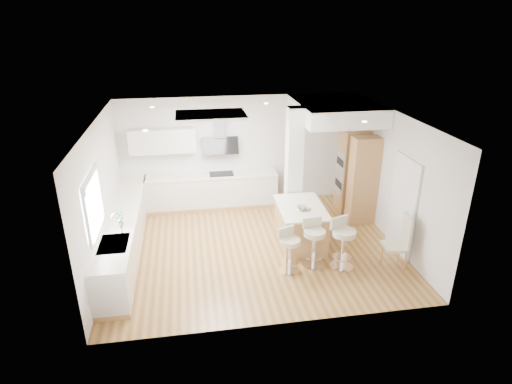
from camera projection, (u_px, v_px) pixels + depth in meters
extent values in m
plane|color=#A0723B|center=(255.00, 247.00, 9.23)|extent=(6.00, 6.00, 0.00)
cube|color=white|center=(255.00, 247.00, 9.23)|extent=(6.00, 5.00, 0.02)
cube|color=silver|center=(239.00, 151.00, 10.96)|extent=(6.00, 0.04, 2.80)
cube|color=silver|center=(101.00, 196.00, 8.23)|extent=(0.04, 5.00, 2.80)
cube|color=silver|center=(393.00, 178.00, 9.13)|extent=(0.04, 5.00, 2.80)
cube|color=white|center=(211.00, 115.00, 8.57)|extent=(1.40, 0.95, 0.05)
cube|color=white|center=(211.00, 116.00, 8.58)|extent=(1.25, 0.80, 0.03)
cylinder|color=silver|center=(152.00, 107.00, 9.21)|extent=(0.10, 0.10, 0.02)
cylinder|color=silver|center=(145.00, 131.00, 7.39)|extent=(0.10, 0.10, 0.02)
cylinder|color=silver|center=(266.00, 104.00, 9.58)|extent=(0.10, 0.10, 0.02)
cylinder|color=silver|center=(338.00, 106.00, 9.35)|extent=(0.10, 0.10, 0.02)
cylinder|color=silver|center=(365.00, 122.00, 7.99)|extent=(0.10, 0.10, 0.02)
cube|color=white|center=(93.00, 204.00, 7.33)|extent=(0.03, 1.15, 0.95)
cube|color=white|center=(89.00, 176.00, 7.13)|extent=(0.04, 1.28, 0.06)
cube|color=white|center=(98.00, 230.00, 7.52)|extent=(0.04, 1.28, 0.06)
cube|color=white|center=(87.00, 219.00, 6.77)|extent=(0.04, 0.06, 0.95)
cube|color=white|center=(100.00, 190.00, 7.88)|extent=(0.04, 0.06, 0.95)
cube|color=#B0B3B9|center=(91.00, 180.00, 7.16)|extent=(0.03, 1.18, 0.14)
cube|color=#4F453E|center=(403.00, 207.00, 8.74)|extent=(0.02, 0.90, 2.00)
cube|color=white|center=(403.00, 207.00, 8.74)|extent=(0.05, 1.00, 2.10)
cube|color=tan|center=(127.00, 249.00, 9.03)|extent=(0.60, 4.50, 0.10)
cube|color=silver|center=(125.00, 231.00, 8.86)|extent=(0.60, 4.50, 0.76)
cube|color=silver|center=(122.00, 214.00, 8.71)|extent=(0.63, 4.50, 0.04)
cube|color=#A4A4A9|center=(114.00, 244.00, 7.57)|extent=(0.50, 0.75, 0.02)
cube|color=#A4A4A9|center=(113.00, 252.00, 7.42)|extent=(0.40, 0.34, 0.10)
cube|color=#A4A4A9|center=(115.00, 241.00, 7.75)|extent=(0.40, 0.34, 0.10)
cylinder|color=white|center=(121.00, 226.00, 7.79)|extent=(0.02, 0.02, 0.36)
torus|color=white|center=(116.00, 218.00, 7.71)|extent=(0.18, 0.02, 0.18)
imported|color=#458242|center=(120.00, 219.00, 8.10)|extent=(0.17, 0.12, 0.33)
cube|color=tan|center=(213.00, 205.00, 11.10)|extent=(3.30, 0.60, 0.10)
cube|color=silver|center=(212.00, 190.00, 10.93)|extent=(3.30, 0.60, 0.76)
cube|color=silver|center=(212.00, 175.00, 10.77)|extent=(3.33, 0.63, 0.04)
cube|color=black|center=(221.00, 174.00, 10.80)|extent=(0.60, 0.40, 0.01)
cube|color=silver|center=(162.00, 141.00, 10.36)|extent=(1.60, 0.34, 0.60)
cube|color=#A4A4A9|center=(219.00, 124.00, 10.50)|extent=(0.25, 0.18, 0.70)
cube|color=black|center=(220.00, 146.00, 10.64)|extent=(0.90, 0.26, 0.44)
cube|color=white|center=(294.00, 168.00, 9.70)|extent=(0.35, 0.35, 2.80)
cube|color=white|center=(335.00, 110.00, 9.80)|extent=(1.78, 2.20, 0.40)
cube|color=tan|center=(352.00, 171.00, 10.58)|extent=(0.62, 0.62, 2.10)
cube|color=tan|center=(363.00, 181.00, 9.95)|extent=(0.62, 0.40, 2.10)
cube|color=#A4A4A9|center=(341.00, 162.00, 10.44)|extent=(0.02, 0.55, 0.55)
cube|color=#A4A4A9|center=(339.00, 184.00, 10.67)|extent=(0.02, 0.55, 0.55)
cube|color=black|center=(340.00, 162.00, 10.44)|extent=(0.01, 0.45, 0.18)
cube|color=black|center=(339.00, 184.00, 10.66)|extent=(0.01, 0.45, 0.18)
cube|color=tan|center=(300.00, 226.00, 9.22)|extent=(0.92, 1.40, 0.84)
cube|color=silver|center=(301.00, 207.00, 9.05)|extent=(1.00, 1.48, 0.04)
imported|color=gray|center=(303.00, 208.00, 8.89)|extent=(0.26, 0.26, 0.06)
sphere|color=orange|center=(305.00, 208.00, 8.90)|extent=(0.07, 0.07, 0.07)
sphere|color=orange|center=(301.00, 208.00, 8.91)|extent=(0.07, 0.07, 0.07)
sphere|color=#73A336|center=(303.00, 209.00, 8.86)|extent=(0.07, 0.07, 0.07)
cylinder|color=white|center=(289.00, 271.00, 8.36)|extent=(0.53, 0.53, 0.03)
cylinder|color=white|center=(290.00, 257.00, 8.24)|extent=(0.08, 0.08, 0.60)
cylinder|color=white|center=(289.00, 262.00, 8.28)|extent=(0.41, 0.41, 0.01)
cylinder|color=beige|center=(290.00, 241.00, 8.10)|extent=(0.50, 0.50, 0.09)
cube|color=beige|center=(286.00, 232.00, 8.17)|extent=(0.34, 0.17, 0.20)
cylinder|color=white|center=(313.00, 265.00, 8.55)|extent=(0.48, 0.48, 0.03)
cylinder|color=white|center=(314.00, 250.00, 8.42)|extent=(0.08, 0.08, 0.66)
cylinder|color=white|center=(313.00, 256.00, 8.47)|extent=(0.37, 0.37, 0.02)
cylinder|color=beige|center=(315.00, 233.00, 8.28)|extent=(0.46, 0.46, 0.10)
cube|color=beige|center=(312.00, 222.00, 8.36)|extent=(0.39, 0.08, 0.22)
cylinder|color=white|center=(341.00, 266.00, 8.49)|extent=(0.61, 0.61, 0.03)
cylinder|color=white|center=(343.00, 251.00, 8.35)|extent=(0.10, 0.10, 0.69)
cylinder|color=white|center=(342.00, 257.00, 8.41)|extent=(0.47, 0.47, 0.02)
cylinder|color=beige|center=(344.00, 233.00, 8.20)|extent=(0.58, 0.58, 0.11)
cube|color=beige|center=(339.00, 222.00, 8.27)|extent=(0.40, 0.19, 0.23)
cube|color=beige|center=(395.00, 246.00, 8.35)|extent=(0.49, 0.49, 0.06)
cube|color=beige|center=(407.00, 232.00, 8.23)|extent=(0.10, 0.41, 0.70)
cylinder|color=tan|center=(387.00, 262.00, 8.28)|extent=(0.04, 0.04, 0.42)
cylinder|color=tan|center=(382.00, 253.00, 8.60)|extent=(0.04, 0.04, 0.42)
cylinder|color=tan|center=(405.00, 262.00, 8.29)|extent=(0.04, 0.04, 0.42)
cylinder|color=tan|center=(399.00, 252.00, 8.61)|extent=(0.04, 0.04, 0.42)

